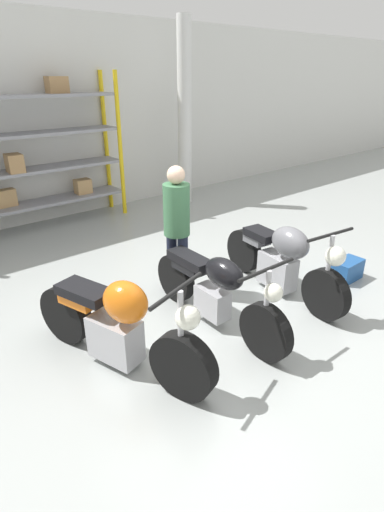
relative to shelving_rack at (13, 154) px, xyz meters
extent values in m
plane|color=#9EA3A0|center=(0.60, -4.37, -1.37)|extent=(30.00, 30.00, 0.00)
cube|color=silver|center=(0.60, 0.36, 0.43)|extent=(30.00, 0.08, 3.60)
cylinder|color=yellow|center=(1.89, -0.28, -0.04)|extent=(0.08, 0.08, 2.65)
cylinder|color=yellow|center=(1.89, 0.27, -0.04)|extent=(0.08, 0.08, 2.65)
cube|color=gray|center=(-0.07, 0.00, -0.92)|extent=(3.91, 0.55, 0.05)
cube|color=gray|center=(-0.07, 0.00, -0.32)|extent=(3.91, 0.55, 0.05)
cube|color=gray|center=(-0.07, 0.00, 0.28)|extent=(3.91, 0.55, 0.05)
cube|color=#A87F51|center=(0.94, 0.06, 1.04)|extent=(0.35, 0.31, 0.27)
cube|color=tan|center=(1.18, 0.01, -0.76)|extent=(0.29, 0.22, 0.27)
cube|color=#A87F51|center=(-0.03, -0.11, -0.14)|extent=(0.26, 0.33, 0.30)
cube|color=tan|center=(-0.22, 0.08, -0.74)|extent=(0.34, 0.21, 0.30)
cylinder|color=silver|center=(3.33, -0.44, 0.43)|extent=(0.28, 0.28, 3.60)
cylinder|color=black|center=(-0.36, -5.01, -1.05)|extent=(0.33, 0.64, 0.63)
cylinder|color=black|center=(-0.79, -3.60, -1.05)|extent=(0.33, 0.64, 0.63)
cube|color=#ADADB2|center=(-0.59, -4.26, -1.08)|extent=(0.41, 0.57, 0.42)
ellipsoid|color=orange|center=(-0.54, -4.42, -0.62)|extent=(0.45, 0.52, 0.39)
cube|color=black|center=(-0.69, -3.92, -0.68)|extent=(0.42, 0.61, 0.10)
cube|color=orange|center=(-0.71, -3.85, -0.77)|extent=(0.34, 0.44, 0.12)
cylinder|color=#ADADB2|center=(-0.36, -4.99, -0.69)|extent=(0.06, 0.06, 0.72)
sphere|color=silver|center=(-0.34, -5.05, -0.55)|extent=(0.21, 0.21, 0.21)
cylinder|color=black|center=(-0.37, -4.96, -0.33)|extent=(0.66, 0.23, 0.04)
cylinder|color=black|center=(0.58, -5.11, -1.07)|extent=(0.13, 0.60, 0.60)
cylinder|color=black|center=(0.60, -3.66, -1.07)|extent=(0.13, 0.60, 0.60)
cube|color=#ADADB2|center=(0.59, -4.34, -1.10)|extent=(0.22, 0.40, 0.33)
ellipsoid|color=black|center=(0.59, -4.51, -0.67)|extent=(0.28, 0.51, 0.32)
cube|color=black|center=(0.60, -3.93, -0.72)|extent=(0.23, 0.60, 0.10)
cube|color=black|center=(0.60, -3.91, -0.81)|extent=(0.20, 0.42, 0.12)
cylinder|color=#ADADB2|center=(0.58, -5.09, -0.74)|extent=(0.05, 0.05, 0.65)
sphere|color=silver|center=(0.58, -5.16, -0.61)|extent=(0.18, 0.18, 0.18)
cylinder|color=black|center=(0.58, -5.06, -0.41)|extent=(0.72, 0.05, 0.04)
cylinder|color=black|center=(1.65, -5.07, -1.06)|extent=(0.21, 0.62, 0.61)
cylinder|color=black|center=(1.84, -3.62, -1.06)|extent=(0.21, 0.62, 0.61)
cube|color=#ADADB2|center=(1.75, -4.30, -1.09)|extent=(0.30, 0.54, 0.43)
ellipsoid|color=slate|center=(1.73, -4.47, -0.65)|extent=(0.39, 0.58, 0.38)
cube|color=black|center=(1.80, -3.95, -0.70)|extent=(0.33, 0.48, 0.10)
cube|color=slate|center=(1.81, -3.88, -0.79)|extent=(0.27, 0.34, 0.12)
cylinder|color=#ADADB2|center=(1.65, -5.05, -0.71)|extent=(0.06, 0.06, 0.71)
sphere|color=silver|center=(1.64, -5.12, -0.57)|extent=(0.22, 0.22, 0.22)
cylinder|color=black|center=(1.66, -5.02, -0.35)|extent=(0.70, 0.13, 0.04)
cylinder|color=#1E2338|center=(0.73, -3.42, -0.97)|extent=(0.13, 0.13, 0.79)
cylinder|color=#1E2338|center=(0.76, -3.60, -0.97)|extent=(0.13, 0.13, 0.79)
cylinder|color=#3F724C|center=(0.74, -3.51, -0.27)|extent=(0.38, 0.38, 0.62)
sphere|color=beige|center=(0.74, -3.51, 0.15)|extent=(0.21, 0.21, 0.21)
cube|color=#1E4C8C|center=(2.72, -4.73, -1.23)|extent=(0.44, 0.26, 0.28)
camera|label=1|loc=(-2.02, -7.12, 1.20)|focal=28.00mm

